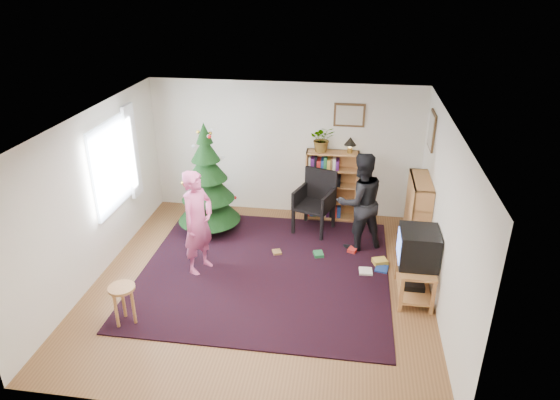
# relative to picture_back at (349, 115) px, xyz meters

# --- Properties ---
(floor) EXTENTS (5.00, 5.00, 0.00)m
(floor) POSITION_rel_picture_back_xyz_m (-1.15, -2.48, -1.95)
(floor) COLOR brown
(floor) RESTS_ON ground
(ceiling) EXTENTS (5.00, 5.00, 0.00)m
(ceiling) POSITION_rel_picture_back_xyz_m (-1.15, -2.48, 0.55)
(ceiling) COLOR white
(ceiling) RESTS_ON wall_back
(wall_back) EXTENTS (5.00, 0.02, 2.50)m
(wall_back) POSITION_rel_picture_back_xyz_m (-1.15, 0.02, -0.70)
(wall_back) COLOR silver
(wall_back) RESTS_ON floor
(wall_front) EXTENTS (5.00, 0.02, 2.50)m
(wall_front) POSITION_rel_picture_back_xyz_m (-1.15, -4.97, -0.70)
(wall_front) COLOR silver
(wall_front) RESTS_ON floor
(wall_left) EXTENTS (0.02, 5.00, 2.50)m
(wall_left) POSITION_rel_picture_back_xyz_m (-3.65, -2.48, -0.70)
(wall_left) COLOR silver
(wall_left) RESTS_ON floor
(wall_right) EXTENTS (0.02, 5.00, 2.50)m
(wall_right) POSITION_rel_picture_back_xyz_m (1.35, -2.48, -0.70)
(wall_right) COLOR silver
(wall_right) RESTS_ON floor
(rug) EXTENTS (3.80, 3.60, 0.02)m
(rug) POSITION_rel_picture_back_xyz_m (-1.15, -2.17, -1.94)
(rug) COLOR black
(rug) RESTS_ON floor
(window_pane) EXTENTS (0.04, 1.20, 1.40)m
(window_pane) POSITION_rel_picture_back_xyz_m (-3.62, -1.88, -0.45)
(window_pane) COLOR silver
(window_pane) RESTS_ON wall_left
(curtain) EXTENTS (0.06, 0.35, 1.60)m
(curtain) POSITION_rel_picture_back_xyz_m (-3.58, -1.18, -0.45)
(curtain) COLOR white
(curtain) RESTS_ON wall_left
(picture_back) EXTENTS (0.55, 0.03, 0.42)m
(picture_back) POSITION_rel_picture_back_xyz_m (0.00, 0.00, 0.00)
(picture_back) COLOR #4C3319
(picture_back) RESTS_ON wall_back
(picture_right) EXTENTS (0.03, 0.50, 0.60)m
(picture_right) POSITION_rel_picture_back_xyz_m (1.33, -0.73, 0.00)
(picture_right) COLOR #4C3319
(picture_right) RESTS_ON wall_right
(christmas_tree) EXTENTS (1.10, 1.10, 2.00)m
(christmas_tree) POSITION_rel_picture_back_xyz_m (-2.37, -0.98, -1.12)
(christmas_tree) COLOR #3F2816
(christmas_tree) RESTS_ON rug
(bookshelf_back) EXTENTS (0.95, 0.30, 1.30)m
(bookshelf_back) POSITION_rel_picture_back_xyz_m (-0.25, -0.14, -1.29)
(bookshelf_back) COLOR #B37640
(bookshelf_back) RESTS_ON floor
(bookshelf_right) EXTENTS (0.30, 0.95, 1.30)m
(bookshelf_right) POSITION_rel_picture_back_xyz_m (1.19, -1.23, -1.29)
(bookshelf_right) COLOR #B37640
(bookshelf_right) RESTS_ON floor
(tv_stand) EXTENTS (0.48, 0.87, 0.55)m
(tv_stand) POSITION_rel_picture_back_xyz_m (1.07, -2.49, -1.63)
(tv_stand) COLOR #B37640
(tv_stand) RESTS_ON floor
(crt_tv) EXTENTS (0.54, 0.58, 0.51)m
(crt_tv) POSITION_rel_picture_back_xyz_m (1.07, -2.49, -1.15)
(crt_tv) COLOR black
(crt_tv) RESTS_ON tv_stand
(armchair) EXTENTS (0.77, 0.78, 1.10)m
(armchair) POSITION_rel_picture_back_xyz_m (-0.52, -0.64, -1.35)
(armchair) COLOR black
(armchair) RESTS_ON rug
(stool) EXTENTS (0.35, 0.35, 0.58)m
(stool) POSITION_rel_picture_back_xyz_m (-2.76, -3.68, -1.50)
(stool) COLOR #B37640
(stool) RESTS_ON floor
(person_standing) EXTENTS (0.60, 0.71, 1.66)m
(person_standing) POSITION_rel_picture_back_xyz_m (-2.15, -2.27, -1.12)
(person_standing) COLOR #CB5186
(person_standing) RESTS_ON rug
(person_by_chair) EXTENTS (1.01, 0.93, 1.68)m
(person_by_chair) POSITION_rel_picture_back_xyz_m (0.26, -1.20, -1.11)
(person_by_chair) COLOR black
(person_by_chair) RESTS_ON rug
(potted_plant) EXTENTS (0.49, 0.45, 0.48)m
(potted_plant) POSITION_rel_picture_back_xyz_m (-0.45, -0.14, -0.41)
(potted_plant) COLOR gray
(potted_plant) RESTS_ON bookshelf_back
(table_lamp) EXTENTS (0.22, 0.22, 0.29)m
(table_lamp) POSITION_rel_picture_back_xyz_m (0.05, -0.13, -0.45)
(table_lamp) COLOR #A57F33
(table_lamp) RESTS_ON bookshelf_back
(floor_clutter) EXTENTS (1.90, 0.81, 0.08)m
(floor_clutter) POSITION_rel_picture_back_xyz_m (0.08, -1.72, -1.91)
(floor_clutter) COLOR #A51E19
(floor_clutter) RESTS_ON rug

